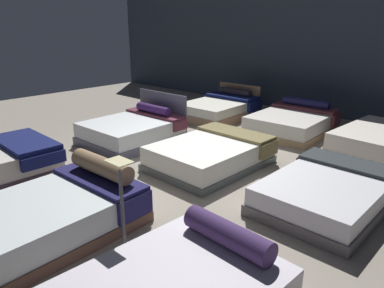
% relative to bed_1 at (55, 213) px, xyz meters
% --- Properties ---
extents(ground_plane, '(18.00, 18.00, 0.02)m').
position_rel_bed_1_xyz_m(ground_plane, '(-0.01, 2.79, -0.27)').
color(ground_plane, gray).
extents(showroom_back_wall, '(18.00, 0.06, 3.50)m').
position_rel_bed_1_xyz_m(showroom_back_wall, '(-0.01, 8.21, 1.49)').
color(showroom_back_wall, '#333D4C').
rests_on(showroom_back_wall, ground_plane).
extents(bed_1, '(1.61, 2.18, 0.80)m').
position_rel_bed_1_xyz_m(bed_1, '(0.00, 0.00, 0.00)').
color(bed_1, brown).
rests_on(bed_1, ground_plane).
extents(bed_3, '(1.70, 2.00, 0.99)m').
position_rel_bed_1_xyz_m(bed_3, '(-2.21, 2.99, 0.00)').
color(bed_3, '#4C4D5E').
rests_on(bed_3, ground_plane).
extents(bed_4, '(1.61, 2.13, 0.51)m').
position_rel_bed_1_xyz_m(bed_4, '(-0.01, 3.06, -0.03)').
color(bed_4, '#4C5351').
rests_on(bed_4, ground_plane).
extents(bed_5, '(1.53, 2.16, 0.47)m').
position_rel_bed_1_xyz_m(bed_5, '(2.23, 3.06, -0.05)').
color(bed_5, '#565254').
rests_on(bed_5, ground_plane).
extents(bed_6, '(1.63, 2.13, 0.81)m').
position_rel_bed_1_xyz_m(bed_6, '(-2.20, 6.02, -0.01)').
color(bed_6, '#8F6C52').
rests_on(bed_6, ground_plane).
extents(bed_7, '(1.75, 2.07, 0.72)m').
position_rel_bed_1_xyz_m(bed_7, '(0.01, 6.03, -0.01)').
color(bed_7, '#8F7451').
rests_on(bed_7, ground_plane).
extents(price_sign, '(0.28, 0.24, 1.17)m').
position_rel_bed_1_xyz_m(price_sign, '(1.08, 0.27, 0.20)').
color(price_sign, '#3F3F44').
rests_on(price_sign, ground_plane).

